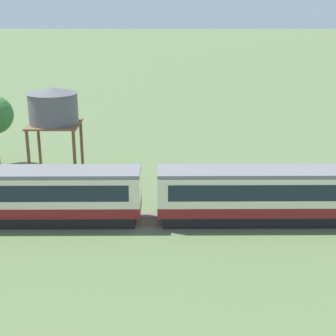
{
  "coord_description": "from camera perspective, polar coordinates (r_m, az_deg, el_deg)",
  "views": [
    {
      "loc": [
        -12.5,
        -37.17,
        16.2
      ],
      "look_at": [
        -12.2,
        2.59,
        3.34
      ],
      "focal_mm": 55.0,
      "sensor_mm": 36.0,
      "label": 1
    }
  ],
  "objects": [
    {
      "name": "water_tower",
      "position": [
        46.29,
        -12.6,
        6.53
      ],
      "size": [
        4.5,
        4.5,
        9.18
      ],
      "color": "brown",
      "rests_on": "ground_plane"
    },
    {
      "name": "ground_plane",
      "position": [
        42.43,
        16.81,
        -5.34
      ],
      "size": [
        600.0,
        600.0,
        0.0
      ],
      "primitive_type": "plane",
      "color": "#566B42"
    },
    {
      "name": "railway_track",
      "position": [
        40.28,
        -7.38,
        -5.93
      ],
      "size": [
        120.92,
        3.6,
        0.04
      ],
      "color": "#665B51",
      "rests_on": "ground_plane"
    },
    {
      "name": "passenger_train",
      "position": [
        39.11,
        -1.72,
        -2.83
      ],
      "size": [
        82.49,
        3.21,
        4.24
      ],
      "color": "maroon",
      "rests_on": "ground_plane"
    }
  ]
}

